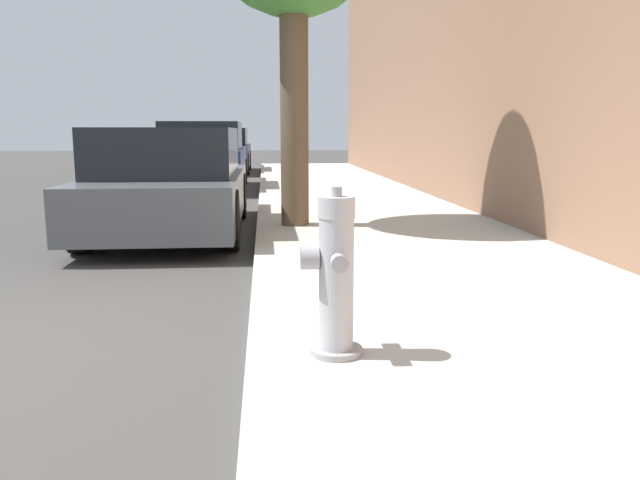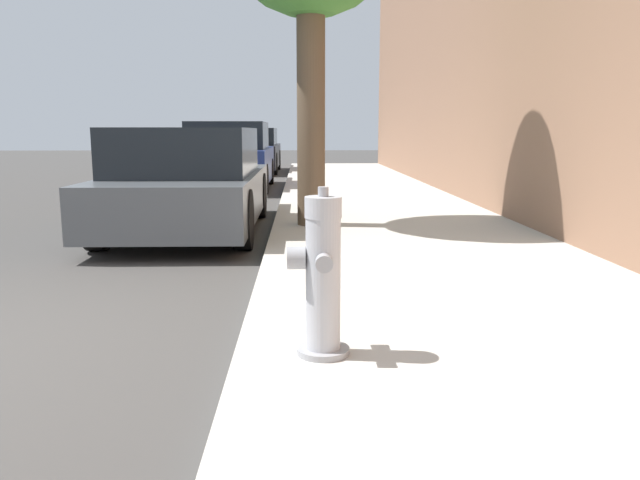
# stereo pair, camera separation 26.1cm
# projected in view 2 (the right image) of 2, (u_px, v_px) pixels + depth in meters

# --- Properties ---
(sidewalk_slab) EXTENTS (3.25, 40.00, 0.12)m
(sidewalk_slab) POSITION_uv_depth(u_px,v_px,m) (510.00, 343.00, 3.75)
(sidewalk_slab) COLOR beige
(sidewalk_slab) RESTS_ON ground_plane
(fire_hydrant) EXTENTS (0.34, 0.35, 0.92)m
(fire_hydrant) POSITION_uv_depth(u_px,v_px,m) (322.00, 278.00, 3.34)
(fire_hydrant) COLOR #97979C
(fire_hydrant) RESTS_ON sidewalk_slab
(parked_car_near) EXTENTS (1.82, 4.28, 1.36)m
(parked_car_near) POSITION_uv_depth(u_px,v_px,m) (189.00, 182.00, 8.14)
(parked_car_near) COLOR #4C5156
(parked_car_near) RESTS_ON ground_plane
(parked_car_mid) EXTENTS (1.85, 4.06, 1.52)m
(parked_car_mid) POSITION_uv_depth(u_px,v_px,m) (230.00, 157.00, 14.22)
(parked_car_mid) COLOR navy
(parked_car_mid) RESTS_ON ground_plane
(parked_car_far) EXTENTS (1.84, 4.46, 1.41)m
(parked_car_far) POSITION_uv_depth(u_px,v_px,m) (250.00, 151.00, 20.04)
(parked_car_far) COLOR black
(parked_car_far) RESTS_ON ground_plane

